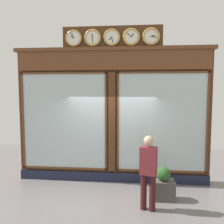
# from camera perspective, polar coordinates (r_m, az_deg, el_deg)

# --- Properties ---
(shop_facade) EXTENTS (5.67, 0.42, 4.47)m
(shop_facade) POSITION_cam_1_polar(r_m,az_deg,el_deg) (6.77, 0.10, -0.45)
(shop_facade) COLOR #4C2B16
(shop_facade) RESTS_ON ground_plane
(pedestrian) EXTENTS (0.41, 0.31, 1.69)m
(pedestrian) POSITION_cam_1_polar(r_m,az_deg,el_deg) (5.33, 8.94, -13.85)
(pedestrian) COLOR #3A1316
(pedestrian) RESTS_ON ground_plane
(planter_box) EXTENTS (0.56, 0.36, 0.48)m
(planter_box) POSITION_cam_1_polar(r_m,az_deg,el_deg) (6.13, 12.46, -18.25)
(planter_box) COLOR #4C4742
(planter_box) RESTS_ON ground_plane
(planter_shrub) EXTENTS (0.34, 0.34, 0.34)m
(planter_shrub) POSITION_cam_1_polar(r_m,az_deg,el_deg) (5.98, 12.54, -14.64)
(planter_shrub) COLOR #285623
(planter_shrub) RESTS_ON planter_box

